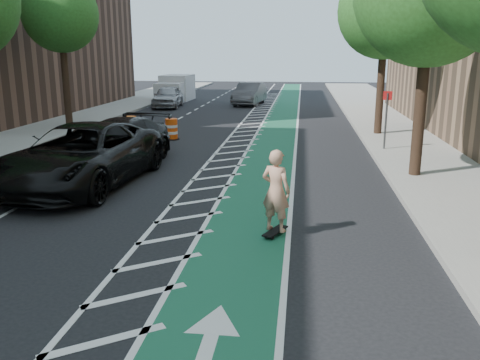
# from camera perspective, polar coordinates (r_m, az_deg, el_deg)

# --- Properties ---
(ground) EXTENTS (120.00, 120.00, 0.00)m
(ground) POSITION_cam_1_polar(r_m,az_deg,el_deg) (10.70, -17.03, -8.51)
(ground) COLOR black
(ground) RESTS_ON ground
(bike_lane) EXTENTS (2.00, 90.00, 0.01)m
(bike_lane) POSITION_cam_1_polar(r_m,az_deg,el_deg) (19.44, 3.20, 2.33)
(bike_lane) COLOR #1B6142
(bike_lane) RESTS_ON ground
(buffer_strip) EXTENTS (1.40, 90.00, 0.01)m
(buffer_strip) POSITION_cam_1_polar(r_m,az_deg,el_deg) (19.59, -1.19, 2.44)
(buffer_strip) COLOR silver
(buffer_strip) RESTS_ON ground
(sidewalk_right) EXTENTS (5.00, 90.00, 0.15)m
(sidewalk_right) POSITION_cam_1_polar(r_m,az_deg,el_deg) (20.09, 22.04, 1.89)
(sidewalk_right) COLOR gray
(sidewalk_right) RESTS_ON ground
(curb_right) EXTENTS (0.12, 90.00, 0.16)m
(curb_right) POSITION_cam_1_polar(r_m,az_deg,el_deg) (19.59, 15.11, 2.17)
(curb_right) COLOR gray
(curb_right) RESTS_ON ground
(curb_left) EXTENTS (0.12, 90.00, 0.16)m
(curb_left) POSITION_cam_1_polar(r_m,az_deg,el_deg) (22.42, -23.41, 2.97)
(curb_left) COLOR gray
(curb_left) RESTS_ON ground
(tree_r_d) EXTENTS (4.20, 4.20, 7.90)m
(tree_r_d) POSITION_cam_1_polar(r_m,az_deg,el_deg) (25.30, 16.06, 17.73)
(tree_r_d) COLOR #382619
(tree_r_d) RESTS_ON ground
(tree_l_d) EXTENTS (4.20, 4.20, 7.90)m
(tree_l_d) POSITION_cam_1_polar(r_m,az_deg,el_deg) (27.81, -19.83, 17.10)
(tree_l_d) COLOR #382619
(tree_l_d) RESTS_ON ground
(sign_post) EXTENTS (0.35, 0.08, 2.47)m
(sign_post) POSITION_cam_1_polar(r_m,az_deg,el_deg) (21.41, 16.07, 6.57)
(sign_post) COLOR #4C4C4C
(sign_post) RESTS_ON ground
(skateboard) EXTENTS (0.56, 0.87, 0.11)m
(skateboard) POSITION_cam_1_polar(r_m,az_deg,el_deg) (11.51, 3.97, -5.76)
(skateboard) COLOR black
(skateboard) RESTS_ON ground
(skateboarder) EXTENTS (0.80, 0.68, 1.86)m
(skateboarder) POSITION_cam_1_polar(r_m,az_deg,el_deg) (11.22, 4.05, -1.20)
(skateboarder) COLOR tan
(skateboarder) RESTS_ON skateboard
(suv_near) EXTENTS (3.63, 6.96, 1.87)m
(suv_near) POSITION_cam_1_polar(r_m,az_deg,el_deg) (16.22, -17.30, 2.65)
(suv_near) COLOR black
(suv_near) RESTS_ON ground
(suv_far) EXTENTS (2.93, 5.95, 1.66)m
(suv_far) POSITION_cam_1_polar(r_m,az_deg,el_deg) (18.56, -13.54, 3.98)
(suv_far) COLOR black
(suv_far) RESTS_ON ground
(car_silver) EXTENTS (2.24, 4.71, 1.55)m
(car_silver) POSITION_cam_1_polar(r_m,az_deg,el_deg) (37.88, -8.12, 9.25)
(car_silver) COLOR #99999E
(car_silver) RESTS_ON ground
(car_grey) EXTENTS (2.35, 5.20, 1.66)m
(car_grey) POSITION_cam_1_polar(r_m,az_deg,el_deg) (39.45, 1.07, 9.66)
(car_grey) COLOR #535358
(car_grey) RESTS_ON ground
(box_truck) EXTENTS (2.37, 5.04, 2.07)m
(box_truck) POSITION_cam_1_polar(r_m,az_deg,el_deg) (42.86, -7.26, 10.10)
(box_truck) COLOR silver
(box_truck) RESTS_ON ground
(barrel_a) EXTENTS (0.62, 0.62, 0.85)m
(barrel_a) POSITION_cam_1_polar(r_m,az_deg,el_deg) (15.99, -16.93, 0.55)
(barrel_a) COLOR #E3460B
(barrel_a) RESTS_ON ground
(barrel_b) EXTENTS (0.71, 0.71, 0.97)m
(barrel_b) POSITION_cam_1_polar(r_m,az_deg,el_deg) (24.02, -7.70, 5.63)
(barrel_b) COLOR #E74C0C
(barrel_b) RESTS_ON ground
(barrel_c) EXTENTS (0.71, 0.71, 0.97)m
(barrel_c) POSITION_cam_1_polar(r_m,az_deg,el_deg) (25.26, -12.19, 5.86)
(barrel_c) COLOR #E35C0B
(barrel_c) RESTS_ON ground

